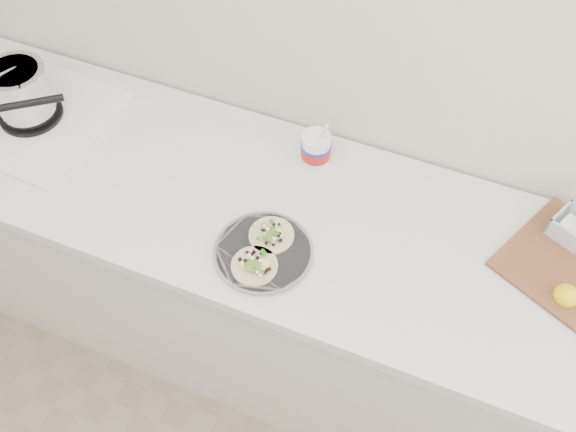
% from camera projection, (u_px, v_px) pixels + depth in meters
% --- Properties ---
extents(counter, '(2.44, 0.66, 0.90)m').
position_uv_depth(counter, '(278.00, 285.00, 2.17)').
color(counter, silver).
rests_on(counter, ground).
extents(stove, '(0.50, 0.47, 0.23)m').
position_uv_depth(stove, '(25.00, 101.00, 1.95)').
color(stove, silver).
rests_on(stove, counter).
extents(taco_plate, '(0.27, 0.27, 0.04)m').
position_uv_depth(taco_plate, '(263.00, 250.00, 1.69)').
color(taco_plate, slate).
rests_on(taco_plate, counter).
extents(tub, '(0.09, 0.09, 0.20)m').
position_uv_depth(tub, '(317.00, 147.00, 1.85)').
color(tub, white).
rests_on(tub, counter).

